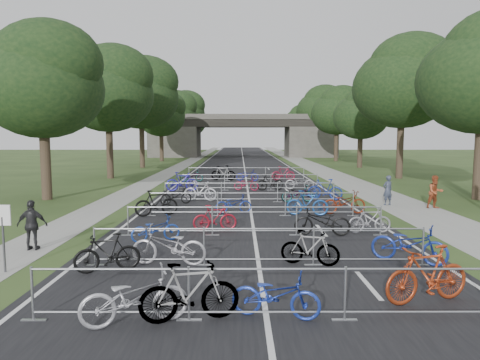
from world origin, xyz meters
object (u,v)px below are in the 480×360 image
(park_sign, at_px, (3,226))
(bike_1, at_px, (190,292))
(pedestrian_b, at_px, (435,192))
(pedestrian_c, at_px, (32,225))
(overpass_bridge, at_px, (243,136))
(bike_0, at_px, (135,298))
(bike_2, at_px, (276,295))
(pedestrian_a, at_px, (388,190))

(park_sign, distance_m, bike_1, 6.13)
(pedestrian_b, height_order, pedestrian_c, pedestrian_b)
(park_sign, bearing_deg, bike_1, -29.88)
(overpass_bridge, height_order, bike_1, overpass_bridge)
(overpass_bridge, distance_m, park_sign, 62.41)
(bike_0, height_order, bike_1, bike_1)
(bike_2, relative_size, pedestrian_a, 1.15)
(park_sign, relative_size, bike_2, 1.02)
(park_sign, xyz_separation_m, bike_2, (6.98, -2.87, -0.80))
(pedestrian_a, height_order, pedestrian_c, pedestrian_c)
(bike_1, bearing_deg, pedestrian_a, -45.03)
(pedestrian_c, bearing_deg, bike_0, 126.21)
(pedestrian_c, bearing_deg, bike_2, 141.13)
(park_sign, bearing_deg, bike_0, -36.82)
(overpass_bridge, bearing_deg, pedestrian_b, -79.97)
(overpass_bridge, bearing_deg, pedestrian_c, -96.79)
(overpass_bridge, xyz_separation_m, bike_1, (-1.51, -65.04, -2.94))
(overpass_bridge, height_order, pedestrian_c, overpass_bridge)
(overpass_bridge, height_order, park_sign, overpass_bridge)
(pedestrian_a, bearing_deg, overpass_bridge, -102.57)
(bike_2, height_order, pedestrian_a, pedestrian_a)
(park_sign, relative_size, bike_1, 0.93)
(overpass_bridge, height_order, pedestrian_b, overpass_bridge)
(bike_2, height_order, pedestrian_b, pedestrian_b)
(overpass_bridge, distance_m, bike_0, 65.30)
(park_sign, bearing_deg, pedestrian_a, 38.18)
(park_sign, height_order, bike_2, park_sign)
(pedestrian_a, xyz_separation_m, pedestrian_b, (2.01, -1.04, 0.05))
(overpass_bridge, bearing_deg, bike_1, -91.33)
(pedestrian_a, distance_m, pedestrian_c, 16.78)
(pedestrian_b, distance_m, pedestrian_c, 18.06)
(pedestrian_a, relative_size, pedestrian_b, 0.94)
(bike_1, height_order, pedestrian_b, pedestrian_b)
(pedestrian_b, bearing_deg, pedestrian_c, -160.29)
(bike_2, distance_m, pedestrian_c, 8.90)
(overpass_bridge, relative_size, pedestrian_c, 19.36)
(bike_2, bearing_deg, bike_1, 108.66)
(bike_0, bearing_deg, pedestrian_c, 22.37)
(bike_1, xyz_separation_m, bike_2, (1.70, 0.17, -0.12))
(overpass_bridge, bearing_deg, park_sign, -96.26)
(bike_1, bearing_deg, pedestrian_b, -52.73)
(bike_1, height_order, pedestrian_c, pedestrian_c)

